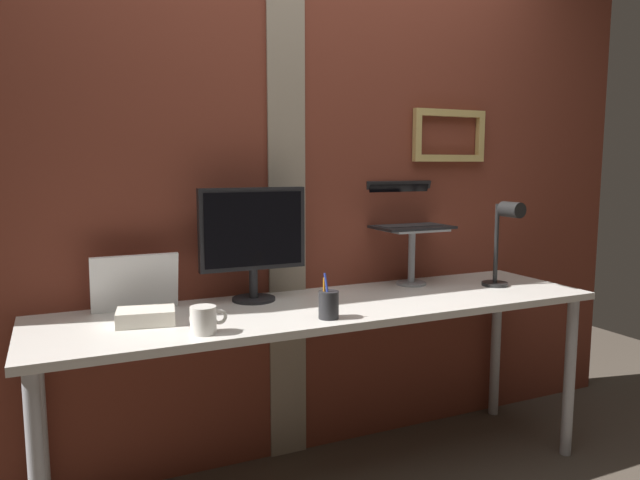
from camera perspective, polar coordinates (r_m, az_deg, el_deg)
The scene contains 10 objects.
brick_wall_back at distance 2.67m, azimuth -1.97°, elevation 5.41°, with size 3.72×0.16×2.48m.
desk at distance 2.42m, azimuth 1.00°, elevation -7.88°, with size 2.31×0.61×0.77m.
monitor at distance 2.42m, azimuth -6.56°, elevation 0.54°, with size 0.45×0.18×0.47m.
laptop_stand at distance 2.77m, azimuth 8.93°, elevation -0.69°, with size 0.28×0.22×0.27m.
laptop at distance 2.82m, azimuth 8.20°, elevation 2.47°, with size 0.36×0.29×0.22m.
whiteboard_panel at distance 2.37m, azimuth -17.57°, elevation -4.00°, with size 0.33×0.02×0.23m, color white.
desk_lamp at distance 2.79m, azimuth 17.55°, elevation 0.52°, with size 0.12×0.20×0.40m.
pen_cup at distance 2.16m, azimuth 0.84°, elevation -6.30°, with size 0.07×0.07×0.17m.
coffee_mug at distance 2.01m, azimuth -11.23°, elevation -7.64°, with size 0.13×0.09×0.09m.
paper_clutter_stack at distance 2.19m, azimuth -16.60°, elevation -7.15°, with size 0.20×0.14×0.05m, color silver.
Camera 1 is at (-1.03, -2.07, 1.33)m, focal length 32.86 mm.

